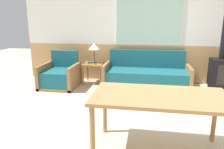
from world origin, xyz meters
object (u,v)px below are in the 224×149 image
armchair (60,76)px  dining_table (160,101)px  couch (146,76)px  table_lamp (94,47)px  side_table (93,67)px  wood_stove (222,64)px

armchair → dining_table: size_ratio=0.53×
couch → dining_table: size_ratio=1.28×
armchair → table_lamp: bearing=22.2°
armchair → side_table: bearing=17.6°
armchair → table_lamp: (0.73, 0.52, 0.67)m
dining_table → wood_stove: (1.47, 2.64, -0.03)m
dining_table → wood_stove: 3.02m
couch → armchair: size_ratio=2.41×
armchair → wood_stove: size_ratio=0.35×
couch → wood_stove: wood_stove is taller
side_table → wood_stove: bearing=-2.2°
armchair → dining_table: 3.25m
table_lamp → wood_stove: wood_stove is taller
table_lamp → wood_stove: 3.00m
side_table → wood_stove: size_ratio=0.21×
side_table → dining_table: 3.15m
dining_table → table_lamp: bearing=117.9°
wood_stove → table_lamp: bearing=176.1°
couch → side_table: bearing=177.8°
table_lamp → dining_table: size_ratio=0.31×
couch → table_lamp: (-1.32, 0.14, 0.67)m
side_table → table_lamp: bearing=85.7°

